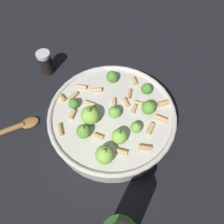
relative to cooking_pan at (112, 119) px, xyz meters
The scene contains 4 objects.
ground_plane 0.04m from the cooking_pan, 17.65° to the left, with size 2.40×2.40×0.00m, color black.
cooking_pan is the anchor object (origin of this frame).
pepper_shaker 0.30m from the cooking_pan, 71.85° to the left, with size 0.04×0.04×0.08m.
wooden_spoon 0.31m from the cooking_pan, 120.92° to the left, with size 0.20×0.17×0.02m.
Camera 1 is at (-0.28, -0.14, 0.58)m, focal length 36.75 mm.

